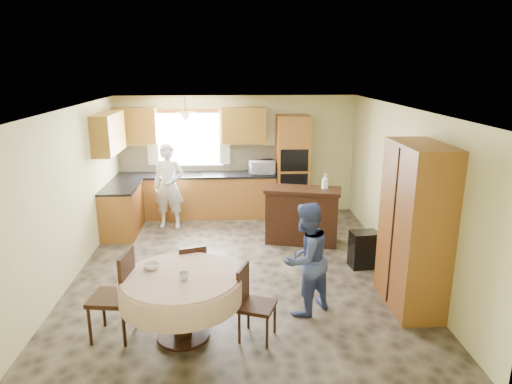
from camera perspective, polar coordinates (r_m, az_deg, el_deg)
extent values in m
cube|color=brown|center=(7.26, -1.96, -9.70)|extent=(5.00, 6.00, 0.01)
cube|color=white|center=(6.59, -2.16, 10.37)|extent=(5.00, 6.00, 0.01)
cube|color=#D2CD87|center=(9.74, -2.42, 4.62)|extent=(5.00, 0.02, 2.50)
cube|color=#D2CD87|center=(4.01, -1.17, -11.80)|extent=(5.00, 0.02, 2.50)
cube|color=#D2CD87|center=(7.22, -22.30, -0.43)|extent=(0.02, 6.00, 2.50)
cube|color=#D2CD87|center=(7.30, 17.96, 0.15)|extent=(0.02, 6.00, 2.50)
cube|color=white|center=(9.70, -8.39, 6.52)|extent=(1.40, 0.03, 1.10)
cube|color=white|center=(9.74, -12.86, 6.64)|extent=(0.22, 0.02, 1.15)
cube|color=white|center=(9.60, -3.94, 6.87)|extent=(0.22, 0.02, 1.15)
cube|color=#AE732E|center=(9.66, -7.38, -0.52)|extent=(3.30, 0.60, 0.88)
cube|color=black|center=(9.55, -7.48, 2.13)|extent=(3.30, 0.64, 0.04)
cube|color=#AE732E|center=(9.02, -16.37, -2.22)|extent=(0.60, 1.20, 0.88)
cube|color=black|center=(8.89, -16.60, 0.61)|extent=(0.64, 1.20, 0.04)
cube|color=tan|center=(9.77, -7.41, 4.12)|extent=(3.30, 0.02, 0.55)
cube|color=#A47429|center=(9.67, -14.81, 8.01)|extent=(0.85, 0.33, 0.72)
cube|color=#A47429|center=(9.48, -1.53, 8.37)|extent=(0.90, 0.33, 0.72)
cube|color=#A47429|center=(8.73, -17.97, 7.01)|extent=(0.33, 1.20, 0.72)
cube|color=#AE732E|center=(9.56, 4.54, 3.21)|extent=(0.66, 0.62, 2.12)
cube|color=black|center=(9.21, 4.83, 3.95)|extent=(0.56, 0.01, 0.45)
cube|color=black|center=(9.33, 4.76, 0.94)|extent=(0.56, 0.01, 0.45)
cone|color=beige|center=(9.16, -8.78, 9.27)|extent=(0.36, 0.36, 0.18)
cube|color=#331C0D|center=(8.21, 5.78, -3.16)|extent=(1.41, 0.85, 0.94)
cube|color=black|center=(7.45, 13.33, -7.00)|extent=(0.46, 0.35, 0.58)
cube|color=#AE732E|center=(6.20, 19.24, -4.23)|extent=(0.57, 1.14, 2.18)
cylinder|color=#331C0D|center=(5.53, -9.21, -14.24)|extent=(0.21, 0.21, 0.73)
cylinder|color=#331C0D|center=(5.71, -9.05, -17.26)|extent=(0.62, 0.62, 0.04)
cylinder|color=beige|center=(5.34, -9.40, -10.45)|extent=(1.34, 1.34, 0.05)
cylinder|color=beige|center=(5.40, -9.33, -11.82)|extent=(1.40, 1.40, 0.29)
cube|color=#331C0D|center=(5.67, -17.62, -12.50)|extent=(0.52, 0.52, 0.06)
cube|color=#331C0D|center=(5.47, -15.80, -9.95)|extent=(0.10, 0.44, 0.55)
cylinder|color=#331C0D|center=(5.68, -19.91, -15.66)|extent=(0.04, 0.04, 0.47)
cylinder|color=#331C0D|center=(5.58, -15.85, -15.88)|extent=(0.04, 0.04, 0.47)
cylinder|color=#331C0D|center=(6.01, -18.83, -13.74)|extent=(0.04, 0.04, 0.47)
cylinder|color=#331C0D|center=(5.92, -15.02, -13.90)|extent=(0.04, 0.04, 0.47)
cube|color=#331C0D|center=(6.22, -8.13, -10.27)|extent=(0.47, 0.47, 0.04)
cube|color=#331C0D|center=(5.97, -7.86, -8.86)|extent=(0.35, 0.14, 0.45)
cylinder|color=#331C0D|center=(6.19, -9.70, -12.65)|extent=(0.03, 0.03, 0.38)
cylinder|color=#331C0D|center=(6.16, -6.66, -12.67)|extent=(0.03, 0.03, 0.38)
cylinder|color=#331C0D|center=(6.47, -9.38, -11.32)|extent=(0.03, 0.03, 0.38)
cylinder|color=#331C0D|center=(6.45, -6.49, -11.32)|extent=(0.03, 0.03, 0.38)
cube|color=#331C0D|center=(5.42, 0.18, -14.08)|extent=(0.50, 0.50, 0.05)
cube|color=#331C0D|center=(5.35, -1.64, -11.49)|extent=(0.16, 0.36, 0.46)
cylinder|color=#331C0D|center=(5.39, -1.55, -16.99)|extent=(0.03, 0.03, 0.39)
cylinder|color=#331C0D|center=(5.40, 2.11, -16.88)|extent=(0.03, 0.03, 0.39)
cylinder|color=#331C0D|center=(5.67, -1.65, -15.19)|extent=(0.03, 0.03, 0.39)
cylinder|color=#331C0D|center=(5.68, 1.80, -15.10)|extent=(0.03, 0.03, 0.39)
cube|color=gold|center=(7.51, 17.08, 3.73)|extent=(0.05, 0.60, 0.50)
cube|color=#A7BAC4|center=(7.50, 16.87, 3.73)|extent=(0.01, 0.50, 0.39)
imported|color=silver|center=(9.46, 0.73, 3.12)|extent=(0.55, 0.41, 0.28)
imported|color=silver|center=(9.01, -10.85, 0.71)|extent=(0.64, 0.45, 1.66)
imported|color=#3B4A82|center=(5.84, 6.21, -8.33)|extent=(0.91, 0.88, 1.48)
imported|color=#B2B2B2|center=(8.01, 2.85, 0.14)|extent=(0.21, 0.21, 0.05)
imported|color=silver|center=(8.10, 8.62, 1.16)|extent=(0.16, 0.16, 0.32)
imported|color=#B2B2B2|center=(5.20, -8.99, -10.33)|extent=(0.15, 0.15, 0.09)
imported|color=#B2B2B2|center=(5.53, -12.93, -9.06)|extent=(0.22, 0.22, 0.06)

